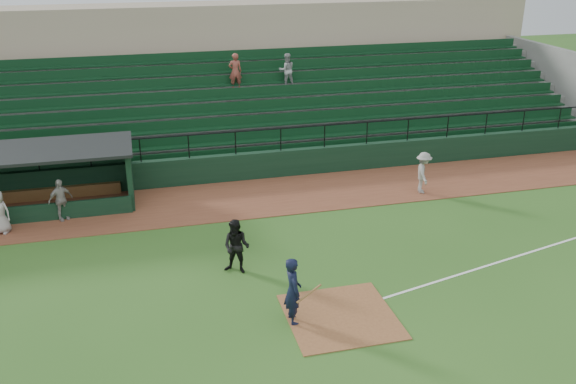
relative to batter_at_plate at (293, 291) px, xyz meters
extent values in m
plane|color=#2D591C|center=(1.36, 0.89, -0.98)|extent=(90.00, 90.00, 0.00)
cube|color=brown|center=(1.36, 8.89, -0.97)|extent=(40.00, 4.00, 0.03)
cube|color=brown|center=(1.36, -0.11, -0.97)|extent=(3.00, 3.00, 0.03)
cube|color=white|center=(9.36, 2.09, -0.98)|extent=(17.49, 4.44, 0.01)
cube|color=black|center=(1.36, 11.09, -0.38)|extent=(36.00, 0.35, 1.20)
cylinder|color=black|center=(1.36, 11.09, 1.22)|extent=(36.00, 0.06, 0.06)
cube|color=slate|center=(1.36, 15.99, 0.82)|extent=(36.00, 9.00, 3.60)
cube|color=#0E3319|center=(1.36, 15.49, 1.27)|extent=(34.56, 8.00, 4.05)
cube|color=slate|center=(19.36, 16.04, 1.12)|extent=(0.35, 9.50, 4.20)
cube|color=tan|center=(1.36, 22.49, 2.22)|extent=(38.00, 3.00, 6.40)
cube|color=slate|center=(1.36, 20.49, 2.72)|extent=(36.00, 2.00, 0.20)
imported|color=#A7A7A7|center=(4.06, 16.79, 2.57)|extent=(0.83, 0.65, 1.71)
imported|color=#974337|center=(1.39, 16.79, 2.63)|extent=(0.67, 0.44, 1.83)
cube|color=black|center=(-8.39, 11.29, 0.17)|extent=(8.50, 0.20, 2.30)
cube|color=black|center=(-4.14, 9.99, 0.17)|extent=(0.20, 2.60, 2.30)
cube|color=black|center=(-8.39, 9.99, 1.38)|extent=(8.90, 3.20, 0.12)
cube|color=olive|center=(-8.39, 10.89, -0.73)|extent=(7.65, 0.40, 0.50)
cube|color=black|center=(-8.39, 8.64, -0.63)|extent=(8.50, 0.12, 0.70)
imported|color=black|center=(0.00, 0.00, 0.00)|extent=(0.50, 0.74, 1.97)
cylinder|color=olive|center=(0.40, -0.20, -0.03)|extent=(0.79, 0.34, 0.35)
imported|color=black|center=(-1.02, 3.10, -0.09)|extent=(1.09, 1.02, 1.79)
imported|color=gray|center=(7.58, 7.73, -0.09)|extent=(0.93, 1.25, 1.73)
imported|color=#A19C96|center=(-6.69, 8.56, -0.15)|extent=(1.01, 0.83, 1.61)
camera|label=1|loc=(-3.73, -14.10, 8.91)|focal=38.77mm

